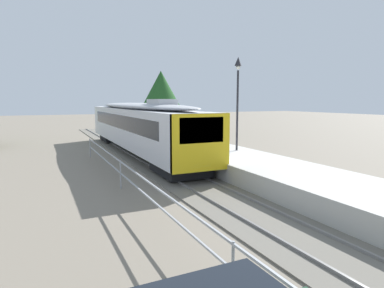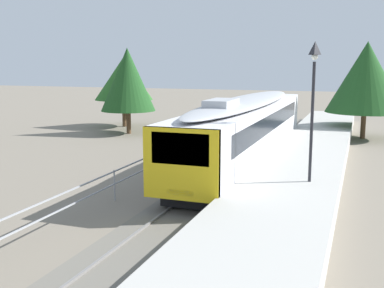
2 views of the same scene
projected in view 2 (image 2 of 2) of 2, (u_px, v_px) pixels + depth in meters
name	position (u px, v px, depth m)	size (l,w,h in m)	color
ground_plane	(133.00, 195.00, 19.78)	(160.00, 160.00, 0.00)	slate
track_rails	(201.00, 201.00, 18.77)	(3.20, 60.00, 0.14)	#6B665B
commuter_train	(246.00, 125.00, 25.52)	(2.82, 20.05, 3.74)	silver
station_platform	(283.00, 199.00, 17.61)	(3.90, 60.00, 0.90)	#B7B5AD
platform_lamp_mid_platform	(313.00, 85.00, 17.76)	(0.34, 0.34, 5.35)	#232328
tree_behind_carpark	(366.00, 77.00, 33.99)	(5.59, 5.59, 7.01)	brown
tree_behind_station_far	(124.00, 79.00, 40.69)	(5.00, 5.00, 5.93)	brown
tree_distant_left	(128.00, 80.00, 36.47)	(4.23, 4.23, 6.65)	brown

